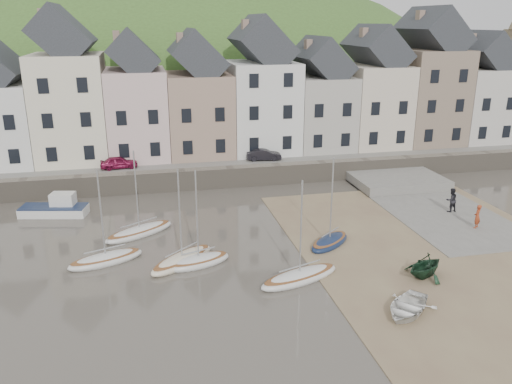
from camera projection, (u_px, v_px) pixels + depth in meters
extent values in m
plane|color=#423D34|center=(277.00, 269.00, 31.34)|extent=(160.00, 160.00, 0.00)
cube|color=#3B5B24|center=(208.00, 142.00, 60.75)|extent=(90.00, 30.00, 1.50)
cube|color=slate|center=(224.00, 160.00, 49.84)|extent=(70.00, 7.00, 0.10)
cube|color=slate|center=(230.00, 177.00, 46.81)|extent=(70.00, 1.20, 1.80)
cube|color=brown|center=(440.00, 252.00, 33.58)|extent=(18.00, 26.00, 0.06)
cube|color=slate|center=(431.00, 206.00, 41.80)|extent=(8.00, 18.00, 0.12)
ellipsoid|color=#3B5B24|center=(163.00, 213.00, 91.58)|extent=(134.40, 84.00, 84.00)
cube|color=silver|center=(4.00, 124.00, 47.81)|extent=(5.80, 8.00, 7.50)
cube|color=beige|center=(72.00, 108.00, 48.68)|extent=(6.40, 8.00, 10.00)
cube|color=gray|center=(42.00, 17.00, 45.76)|extent=(0.60, 0.90, 1.40)
cube|color=beige|center=(138.00, 114.00, 50.16)|extent=(5.60, 8.00, 8.50)
cube|color=gray|center=(117.00, 38.00, 47.64)|extent=(0.60, 0.90, 1.40)
cube|color=gray|center=(199.00, 114.00, 51.45)|extent=(6.20, 8.00, 8.00)
cube|color=gray|center=(180.00, 40.00, 48.89)|extent=(0.60, 0.90, 1.40)
cube|color=silver|center=(261.00, 107.00, 52.62)|extent=(6.60, 8.00, 9.00)
cube|color=gray|center=(245.00, 27.00, 49.81)|extent=(0.60, 0.90, 1.40)
cube|color=#A7A298|center=(319.00, 112.00, 54.13)|extent=(5.80, 8.00, 7.50)
cube|color=gray|center=(308.00, 46.00, 51.73)|extent=(0.60, 0.90, 1.40)
cube|color=beige|center=(372.00, 105.00, 55.20)|extent=(6.00, 8.00, 8.50)
cube|color=gray|center=(364.00, 35.00, 52.60)|extent=(0.60, 0.90, 1.40)
cube|color=#806E5C|center=(426.00, 97.00, 56.24)|extent=(6.40, 8.00, 10.00)
cube|color=gray|center=(420.00, 17.00, 53.32)|extent=(0.60, 0.90, 1.40)
cube|color=beige|center=(475.00, 104.00, 57.82)|extent=(5.80, 8.00, 8.00)
cube|color=gray|center=(471.00, 40.00, 55.34)|extent=(0.60, 0.90, 1.40)
ellipsoid|color=silver|center=(140.00, 232.00, 36.29)|extent=(5.35, 4.09, 0.84)
ellipsoid|color=brown|center=(139.00, 229.00, 36.22)|extent=(4.91, 3.75, 0.20)
cylinder|color=#B2B5B7|center=(136.00, 190.00, 35.31)|extent=(0.10, 0.10, 5.60)
cylinder|color=#B2B5B7|center=(139.00, 222.00, 36.05)|extent=(2.55, 1.62, 0.08)
ellipsoid|color=silver|center=(106.00, 260.00, 32.09)|extent=(4.95, 3.07, 0.84)
ellipsoid|color=brown|center=(106.00, 257.00, 32.02)|extent=(4.55, 2.81, 0.20)
cylinder|color=#B2B5B7|center=(101.00, 213.00, 31.11)|extent=(0.10, 0.10, 5.60)
cylinder|color=#B2B5B7|center=(105.00, 249.00, 31.85)|extent=(2.46, 0.99, 0.08)
ellipsoid|color=beige|center=(182.00, 260.00, 32.01)|extent=(4.82, 4.46, 0.84)
ellipsoid|color=brown|center=(182.00, 257.00, 31.94)|extent=(4.42, 4.09, 0.20)
cylinder|color=#B2B5B7|center=(180.00, 214.00, 31.04)|extent=(0.10, 0.10, 5.60)
cylinder|color=#B2B5B7|center=(182.00, 249.00, 31.78)|extent=(2.16, 1.89, 0.08)
ellipsoid|color=silver|center=(199.00, 262.00, 31.81)|extent=(4.38, 2.70, 0.84)
ellipsoid|color=brown|center=(199.00, 259.00, 31.74)|extent=(4.02, 2.47, 0.20)
cylinder|color=#B2B5B7|center=(197.00, 215.00, 30.83)|extent=(0.10, 0.10, 5.60)
cylinder|color=#B2B5B7|center=(198.00, 251.00, 31.57)|extent=(2.18, 0.78, 0.08)
ellipsoid|color=silver|center=(300.00, 278.00, 29.87)|extent=(5.50, 3.18, 0.84)
ellipsoid|color=brown|center=(300.00, 274.00, 29.81)|extent=(5.05, 2.91, 0.20)
cylinder|color=#B2B5B7|center=(301.00, 228.00, 28.90)|extent=(0.10, 0.10, 5.60)
cylinder|color=#B2B5B7|center=(300.00, 266.00, 29.64)|extent=(2.77, 1.05, 0.08)
ellipsoid|color=#152343|center=(330.00, 242.00, 34.61)|extent=(4.00, 3.67, 0.84)
ellipsoid|color=brown|center=(330.00, 239.00, 34.54)|extent=(3.67, 3.36, 0.20)
cylinder|color=#B2B5B7|center=(332.00, 199.00, 33.63)|extent=(0.10, 0.10, 5.60)
cylinder|color=#B2B5B7|center=(330.00, 232.00, 34.37)|extent=(1.73, 1.44, 0.08)
cube|color=silver|center=(54.00, 211.00, 39.92)|extent=(5.30, 2.73, 0.70)
cube|color=#152343|center=(53.00, 207.00, 39.80)|extent=(5.21, 2.76, 0.08)
cube|color=silver|center=(63.00, 199.00, 39.95)|extent=(1.98, 1.55, 1.00)
imported|color=white|center=(407.00, 307.00, 26.38)|extent=(4.22, 4.14, 0.72)
imported|color=#173420|center=(425.00, 265.00, 30.07)|extent=(3.51, 3.32, 1.46)
imported|color=#9C391C|center=(477.00, 216.00, 37.01)|extent=(0.77, 0.72, 1.76)
imported|color=black|center=(451.00, 200.00, 40.18)|extent=(1.00, 0.82, 1.91)
imported|color=maroon|center=(119.00, 162.00, 46.72)|extent=(3.40, 1.62, 1.12)
imported|color=black|center=(264.00, 155.00, 49.50)|extent=(3.42, 1.54, 1.09)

